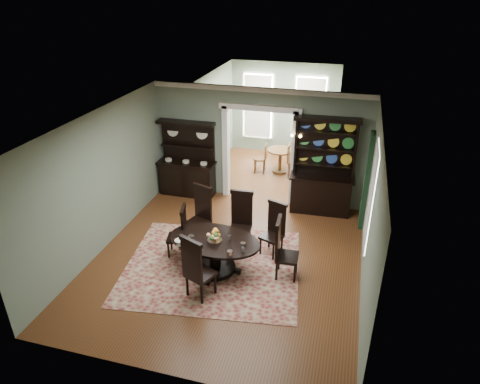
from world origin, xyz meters
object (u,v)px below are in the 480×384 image
(dining_table, at_px, (215,249))
(parlor_table, at_px, (280,157))
(sideboard, at_px, (188,170))
(welsh_dresser, at_px, (322,179))

(dining_table, distance_m, parlor_table, 5.20)
(sideboard, height_order, parlor_table, sideboard)
(sideboard, bearing_deg, welsh_dresser, -0.68)
(parlor_table, bearing_deg, welsh_dresser, -55.95)
(sideboard, bearing_deg, dining_table, -60.15)
(sideboard, relative_size, parlor_table, 2.58)
(sideboard, distance_m, parlor_table, 3.01)
(dining_table, distance_m, welsh_dresser, 3.58)
(welsh_dresser, xyz_separation_m, parlor_table, (-1.43, 2.11, -0.41))
(dining_table, xyz_separation_m, welsh_dresser, (1.79, 3.08, 0.37))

